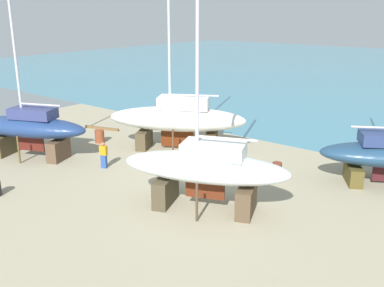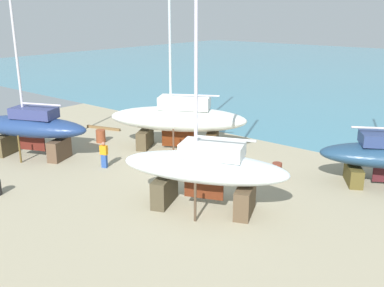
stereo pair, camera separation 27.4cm
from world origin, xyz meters
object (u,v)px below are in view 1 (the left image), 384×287
object	(u,v)px
barrel_tipped_center	(277,169)
sailboat_small_center	(206,168)
barrel_rust_near	(227,166)
barrel_blue_faded	(100,136)
sailboat_large_starboard	(29,128)
sailboat_far_slipway	(178,118)
worker	(104,155)

from	to	relation	value
barrel_tipped_center	sailboat_small_center	bearing A→B (deg)	-96.08
barrel_rust_near	barrel_blue_faded	size ratio (longest dim) A/B	0.92
barrel_blue_faded	barrel_tipped_center	xyz separation A→B (m)	(13.04, 1.95, -0.05)
barrel_rust_near	sailboat_small_center	bearing A→B (deg)	-67.42
sailboat_large_starboard	sailboat_small_center	distance (m)	13.28
sailboat_far_slipway	sailboat_large_starboard	xyz separation A→B (m)	(-6.15, -7.19, -0.17)
worker	barrel_blue_faded	size ratio (longest dim) A/B	1.76
sailboat_small_center	barrel_blue_faded	xyz separation A→B (m)	(-12.42, 3.93, -1.57)
sailboat_far_slipway	sailboat_small_center	world-z (taller)	sailboat_far_slipway
sailboat_large_starboard	worker	xyz separation A→B (m)	(5.17, 1.56, -1.13)
barrel_rust_near	sailboat_large_starboard	bearing A→B (deg)	-154.02
sailboat_far_slipway	barrel_rust_near	xyz separation A→B (m)	(5.18, -1.67, -1.71)
worker	barrel_tipped_center	xyz separation A→B (m)	(8.71, 5.23, -0.42)
sailboat_large_starboard	barrel_tipped_center	distance (m)	15.52
barrel_rust_near	barrel_blue_faded	xyz separation A→B (m)	(-10.50, -0.68, 0.04)
worker	barrel_rust_near	xyz separation A→B (m)	(6.16, 3.96, -0.41)
sailboat_large_starboard	barrel_blue_faded	size ratio (longest dim) A/B	12.49
barrel_blue_faded	barrel_tipped_center	distance (m)	13.19
sailboat_far_slipway	worker	distance (m)	5.86
barrel_blue_faded	sailboat_far_slipway	bearing A→B (deg)	23.83
sailboat_far_slipway	barrel_tipped_center	xyz separation A→B (m)	(7.72, -0.40, -1.72)
worker	barrel_rust_near	bearing A→B (deg)	-74.86
sailboat_far_slipway	barrel_rust_near	world-z (taller)	sailboat_far_slipway
sailboat_large_starboard	barrel_tipped_center	bearing A→B (deg)	-177.31
sailboat_small_center	barrel_tipped_center	distance (m)	6.13
barrel_rust_near	barrel_blue_faded	world-z (taller)	barrel_blue_faded
sailboat_small_center	worker	bearing A→B (deg)	-26.95
barrel_tipped_center	sailboat_large_starboard	bearing A→B (deg)	-153.92
sailboat_small_center	worker	xyz separation A→B (m)	(-8.08, 0.66, -1.20)
barrel_rust_near	barrel_blue_faded	distance (m)	10.52
barrel_rust_near	barrel_tipped_center	bearing A→B (deg)	26.52
sailboat_large_starboard	barrel_blue_faded	bearing A→B (deg)	-123.13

